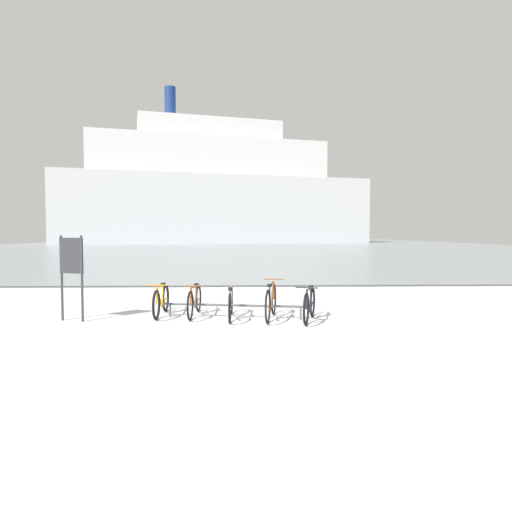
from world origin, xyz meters
The scene contains 9 objects.
ground centered at (0.00, 53.90, -0.04)m, with size 80.00×132.00×0.08m.
bike_rack centered at (-1.31, 4.20, 0.27)m, with size 3.19×0.56×0.31m.
bicycle_0 centered at (-2.96, 4.54, 0.34)m, with size 0.46×1.66×0.75m.
bicycle_1 centered at (-2.21, 4.47, 0.34)m, with size 0.46×1.69×0.74m.
bicycle_2 centered at (-1.39, 4.16, 0.34)m, with size 0.46×1.68×0.74m.
bicycle_3 centered at (-0.51, 4.08, 0.38)m, with size 0.49×1.71×0.83m.
bicycle_4 centered at (0.28, 3.83, 0.35)m, with size 0.59×1.57×0.77m.
info_sign centered at (-4.73, 3.97, 1.22)m, with size 0.54×0.20×1.81m.
ferry_ship centered at (-6.08, 75.40, 9.07)m, with size 56.19×23.70×27.05m.
Camera 1 is at (-1.12, -5.50, 1.86)m, focal length 31.36 mm.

